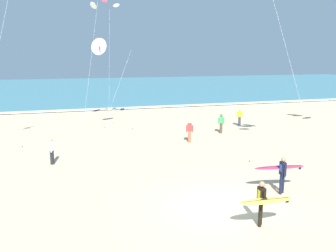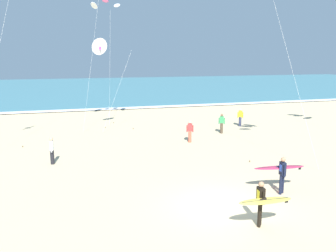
{
  "view_description": "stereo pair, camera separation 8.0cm",
  "coord_description": "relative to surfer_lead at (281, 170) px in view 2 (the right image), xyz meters",
  "views": [
    {
      "loc": [
        -6.23,
        -12.58,
        6.13
      ],
      "look_at": [
        -0.79,
        5.67,
        2.37
      ],
      "focal_mm": 38.01,
      "sensor_mm": 36.0,
      "label": 1
    },
    {
      "loc": [
        -6.15,
        -12.6,
        6.13
      ],
      "look_at": [
        -0.79,
        5.67,
        2.37
      ],
      "focal_mm": 38.01,
      "sensor_mm": 36.0,
      "label": 2
    }
  ],
  "objects": [
    {
      "name": "bystander_yellow_top",
      "position": [
        5.6,
        14.54,
        -0.24
      ],
      "size": [
        0.46,
        0.29,
        1.59
      ],
      "color": "#2D334C",
      "rests_on": "ground"
    },
    {
      "name": "bystander_red_top",
      "position": [
        -0.7,
        10.16,
        -0.24
      ],
      "size": [
        0.48,
        0.27,
        1.59
      ],
      "color": "#D8593F",
      "rests_on": "ground"
    },
    {
      "name": "ocean_water",
      "position": [
        -3.09,
        57.71,
        -1.01
      ],
      "size": [
        160.0,
        60.0,
        0.08
      ],
      "primitive_type": "cube",
      "color": "teal",
      "rests_on": "ground"
    },
    {
      "name": "shoreline_foam",
      "position": [
        -3.09,
        28.01,
        -0.96
      ],
      "size": [
        160.0,
        1.63,
        0.01
      ],
      "primitive_type": "cube",
      "color": "white",
      "rests_on": "ocean_water"
    },
    {
      "name": "surfer_trailing",
      "position": [
        -2.63,
        -2.82,
        -0.0
      ],
      "size": [
        2.01,
        1.0,
        1.71
      ],
      "color": "black",
      "rests_on": "ground"
    },
    {
      "name": "surfer_lead",
      "position": [
        0.0,
        0.0,
        0.0
      ],
      "size": [
        2.43,
        1.09,
        1.71
      ],
      "color": "black",
      "rests_on": "ground"
    },
    {
      "name": "kite_arc_rose_high",
      "position": [
        -5.57,
        17.41,
        9.25
      ],
      "size": [
        2.64,
        2.75,
        10.66
      ],
      "color": "white",
      "rests_on": "ground"
    },
    {
      "name": "bystander_green_top",
      "position": [
        2.79,
        12.34,
        -0.24
      ],
      "size": [
        0.46,
        0.3,
        1.59
      ],
      "color": "#4C3D2D",
      "rests_on": "ground"
    },
    {
      "name": "kite_delta_ivory_low",
      "position": [
        -6.46,
        14.76,
        5.77
      ],
      "size": [
        3.45,
        1.68,
        7.5
      ],
      "color": "white",
      "rests_on": "ground"
    },
    {
      "name": "bystander_white_top",
      "position": [
        -10.09,
        7.44,
        -0.24
      ],
      "size": [
        0.22,
        0.5,
        1.59
      ],
      "color": "black",
      "rests_on": "ground"
    },
    {
      "name": "ground_plane",
      "position": [
        -3.09,
        -0.73,
        -1.05
      ],
      "size": [
        160.0,
        160.0,
        0.0
      ],
      "primitive_type": "plane",
      "color": "#D1BA8E"
    }
  ]
}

